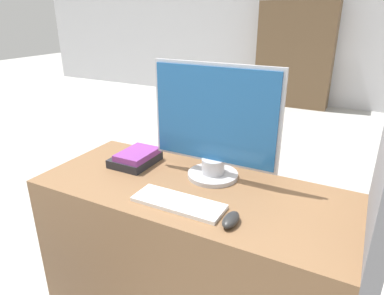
# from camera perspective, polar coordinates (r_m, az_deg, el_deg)

# --- Properties ---
(wall_back) EXTENTS (12.00, 0.06, 2.80)m
(wall_back) POSITION_cam_1_polar(r_m,az_deg,el_deg) (5.97, 23.36, 19.53)
(wall_back) COLOR silver
(wall_back) RESTS_ON ground_plane
(desk) EXTENTS (1.34, 0.57, 0.77)m
(desk) POSITION_cam_1_polar(r_m,az_deg,el_deg) (1.68, -0.16, -18.28)
(desk) COLOR brown
(desk) RESTS_ON ground_plane
(carrel_divider) EXTENTS (0.07, 0.57, 1.25)m
(carrel_divider) POSITION_cam_1_polar(r_m,az_deg,el_deg) (1.41, 26.99, -17.19)
(carrel_divider) COLOR slate
(carrel_divider) RESTS_ON ground_plane
(monitor) EXTENTS (0.57, 0.23, 0.51)m
(monitor) POSITION_cam_1_polar(r_m,az_deg,el_deg) (1.46, 3.73, 3.83)
(monitor) COLOR #B7B7BC
(monitor) RESTS_ON desk
(keyboard) EXTENTS (0.36, 0.13, 0.02)m
(keyboard) POSITION_cam_1_polar(r_m,az_deg,el_deg) (1.34, -2.28, -9.20)
(keyboard) COLOR white
(keyboard) RESTS_ON desk
(mouse) EXTENTS (0.05, 0.10, 0.04)m
(mouse) POSITION_cam_1_polar(r_m,az_deg,el_deg) (1.23, 6.49, -11.86)
(mouse) COLOR #262626
(mouse) RESTS_ON desk
(book_stack) EXTENTS (0.18, 0.22, 0.07)m
(book_stack) POSITION_cam_1_polar(r_m,az_deg,el_deg) (1.69, -9.33, -1.69)
(book_stack) COLOR #232328
(book_stack) RESTS_ON desk
(bookshelf_far) EXTENTS (1.17, 0.32, 1.62)m
(bookshelf_far) POSITION_cam_1_polar(r_m,az_deg,el_deg) (5.85, 16.72, 14.49)
(bookshelf_far) COLOR brown
(bookshelf_far) RESTS_ON ground_plane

